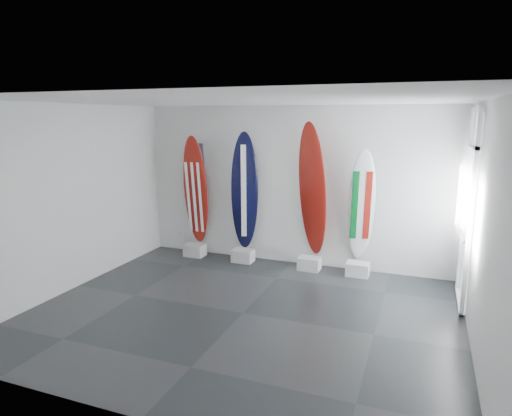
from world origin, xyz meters
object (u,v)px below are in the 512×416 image
at_px(surfboard_navy, 245,191).
at_px(surfboard_swiss, 312,190).
at_px(surfboard_italy, 361,206).
at_px(surfboard_usa, 196,190).

relative_size(surfboard_navy, surfboard_swiss, 0.92).
height_order(surfboard_swiss, surfboard_italy, surfboard_swiss).
height_order(surfboard_usa, surfboard_swiss, surfboard_swiss).
bearing_deg(surfboard_swiss, surfboard_usa, -161.79).
distance_m(surfboard_usa, surfboard_navy, 1.06).
relative_size(surfboard_navy, surfboard_italy, 1.11).
relative_size(surfboard_swiss, surfboard_italy, 1.22).
height_order(surfboard_usa, surfboard_italy, surfboard_usa).
height_order(surfboard_navy, surfboard_swiss, surfboard_swiss).
bearing_deg(surfboard_navy, surfboard_swiss, -18.60).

